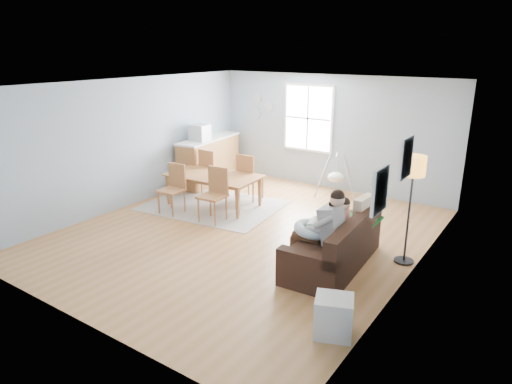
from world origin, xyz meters
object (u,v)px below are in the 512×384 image
Objects in this scene: chair_sw at (174,185)px; father at (322,227)px; chair_nw at (210,168)px; dining_table at (213,190)px; counter at (209,160)px; storage_cube at (333,316)px; chair_se at (215,190)px; toddler at (338,218)px; chair_ne at (248,174)px; monitor at (200,133)px; floor_lamp at (413,175)px; baby_swing at (336,177)px; sofa at (336,248)px.

father is at bearing -10.34° from chair_sw.
dining_table is at bearing -46.67° from chair_nw.
father is 5.32m from counter.
storage_cube is at bearing -37.62° from counter.
toddler is at bearing -6.08° from chair_se.
father reaches higher than chair_sw.
toddler is at bearing -2.69° from chair_sw.
chair_se reaches higher than dining_table.
counter is at bearing 148.51° from father.
father reaches higher than chair_se.
counter is (-1.65, 0.63, -0.03)m from chair_ne.
toddler is at bearing -26.53° from counter.
monitor is at bearing 144.74° from storage_cube.
toddler is 0.50× the size of floor_lamp.
dining_table is at bearing -128.82° from baby_swing.
baby_swing is (3.06, 0.91, -0.16)m from counter.
father is at bearing -92.80° from toddler.
sofa reaches higher than dining_table.
floor_lamp reaches higher than storage_cube.
chair_ne reaches higher than storage_cube.
storage_cube is at bearing -92.66° from floor_lamp.
counter is at bearing 142.38° from storage_cube.
chair_nw is 2.93m from baby_swing.
chair_sw is 0.95× the size of chair_nw.
chair_ne is at bearing 164.03° from floor_lamp.
chair_nw is at bearing 129.10° from dining_table.
father is at bearing -36.75° from chair_ne.
chair_sw is (-3.83, 0.37, 0.28)m from sofa.
sofa is 1.78× the size of baby_swing.
toddler is 3.34m from chair_ne.
sofa is at bearing -139.00° from floor_lamp.
chair_nw reaches higher than sofa.
floor_lamp is at bearing 30.15° from toddler.
chair_nw is at bearing 158.51° from toddler.
chair_se reaches higher than chair_ne.
chair_se is (-3.68, -0.26, -0.83)m from floor_lamp.
father reaches higher than chair_nw.
monitor is 3.40m from baby_swing.
chair_se is at bearing 6.66° from chair_sw.
baby_swing is at bearing 132.78° from floor_lamp.
father is 4.39m from chair_nw.
counter is (-0.65, 0.74, -0.04)m from chair_nw.
storage_cube is at bearing -66.25° from sofa.
father reaches higher than toddler.
dining_table is at bearing 132.90° from chair_se.
sofa is at bearing -9.74° from chair_se.
counter reaches higher than sofa.
monitor is (-1.59, 0.24, 0.72)m from chair_ne.
chair_nw is 2.47× the size of monitor.
counter is at bearing 162.57° from floor_lamp.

